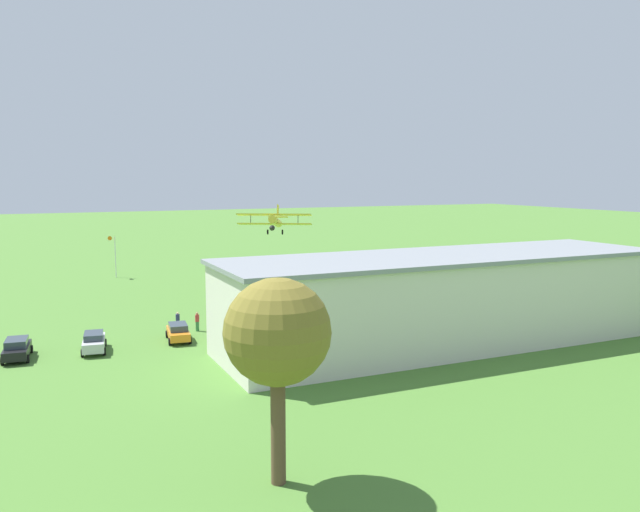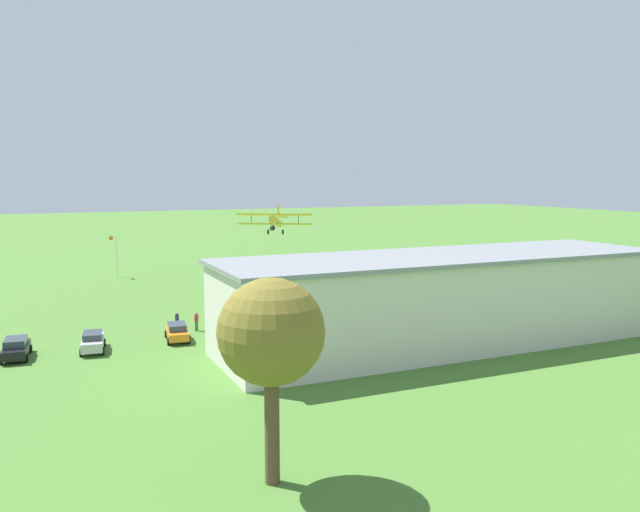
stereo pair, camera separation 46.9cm
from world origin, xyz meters
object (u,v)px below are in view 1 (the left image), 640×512
object	(u,v)px
person_watching_takeoff	(476,290)
person_at_fence_line	(178,320)
biplane	(275,221)
car_black	(17,348)
car_orange	(178,332)
person_beside_truck	(197,322)
windsock	(110,241)
hangar	(445,299)
tree_near_perimeter_road	(277,334)
car_silver	(94,342)

from	to	relation	value
person_watching_takeoff	person_at_fence_line	bearing A→B (deg)	1.56
person_at_fence_line	person_watching_takeoff	xyz separation A→B (m)	(-35.74, -0.97, 0.06)
biplane	car_black	size ratio (longest dim) A/B	2.05
car_orange	person_beside_truck	bearing A→B (deg)	-130.51
car_black	windsock	size ratio (longest dim) A/B	0.75
hangar	biplane	bearing A→B (deg)	-84.14
car_black	person_beside_truck	xyz separation A→B (m)	(-15.19, -3.16, 0.05)
person_beside_truck	tree_near_perimeter_road	bearing A→B (deg)	82.88
person_watching_takeoff	tree_near_perimeter_road	size ratio (longest dim) A/B	0.17
person_at_fence_line	windsock	bearing A→B (deg)	-87.05
car_silver	tree_near_perimeter_road	distance (m)	28.98
biplane	person_beside_truck	distance (m)	25.31
hangar	car_black	world-z (taller)	hangar
car_orange	car_silver	world-z (taller)	car_silver
hangar	biplane	world-z (taller)	biplane
car_silver	tree_near_perimeter_road	bearing A→B (deg)	101.35
person_beside_truck	person_watching_takeoff	distance (m)	34.44
car_black	windsock	world-z (taller)	windsock
tree_near_perimeter_road	person_at_fence_line	bearing A→B (deg)	-94.29
hangar	windsock	bearing A→B (deg)	-66.85
person_beside_truck	car_black	bearing A→B (deg)	11.75
person_at_fence_line	person_beside_truck	size ratio (longest dim) A/B	0.88
car_orange	person_watching_takeoff	world-z (taller)	person_watching_takeoff
car_black	person_at_fence_line	world-z (taller)	car_black
car_orange	windsock	xyz separation A→B (m)	(0.83, -39.66, 4.48)
hangar	car_orange	xyz separation A→B (m)	(20.63, -10.51, -3.09)
car_orange	person_watching_takeoff	xyz separation A→B (m)	(-36.72, -5.62, 0.04)
person_beside_truck	tree_near_perimeter_road	distance (m)	32.02
hangar	car_black	distance (m)	35.07
car_silver	person_beside_truck	distance (m)	10.06
windsock	tree_near_perimeter_road	bearing A→B (deg)	89.43
hangar	person_watching_takeoff	xyz separation A→B (m)	(-16.09, -16.13, -3.05)
windsock	person_watching_takeoff	bearing A→B (deg)	137.80
biplane	car_orange	distance (m)	28.86
hangar	tree_near_perimeter_road	xyz separation A→B (m)	(22.13, 17.85, 3.27)
biplane	car_orange	bearing A→B (deg)	51.38
hangar	person_beside_truck	xyz separation A→B (m)	(18.24, -13.31, -2.99)
car_black	person_watching_takeoff	distance (m)	49.88
person_at_fence_line	person_beside_truck	distance (m)	2.33
person_watching_takeoff	biplane	bearing A→B (deg)	-39.64
hangar	car_black	bearing A→B (deg)	-16.89
car_silver	hangar	bearing A→B (deg)	160.38
hangar	tree_near_perimeter_road	size ratio (longest dim) A/B	4.05
person_beside_truck	biplane	bearing A→B (deg)	-128.33
biplane	person_watching_takeoff	xyz separation A→B (m)	(-19.40, 16.07, -7.86)
hangar	windsock	size ratio (longest dim) A/B	6.59
car_black	person_at_fence_line	xyz separation A→B (m)	(-13.77, -5.01, -0.06)
person_watching_takeoff	windsock	world-z (taller)	windsock
hangar	windsock	distance (m)	54.59
car_silver	person_watching_takeoff	xyz separation A→B (m)	(-43.78, -6.25, 0.01)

